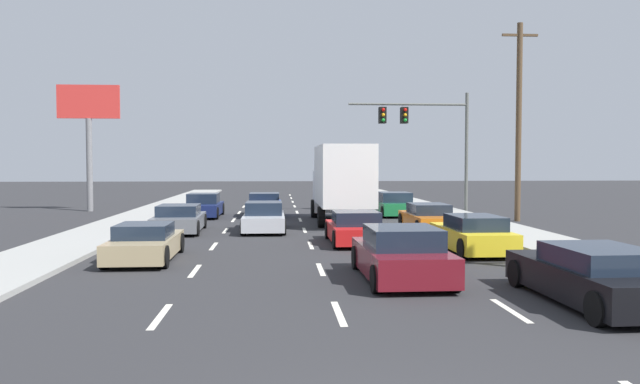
{
  "coord_description": "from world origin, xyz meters",
  "views": [
    {
      "loc": [
        -1.19,
        -5.62,
        2.9
      ],
      "look_at": [
        0.2,
        14.38,
        1.98
      ],
      "focal_mm": 35.02,
      "sensor_mm": 36.0,
      "label": 1
    }
  ],
  "objects_px": {
    "car_gray": "(179,219)",
    "roadside_billboard": "(89,123)",
    "car_navy": "(203,206)",
    "car_tan": "(145,243)",
    "traffic_signal_mast": "(419,125)",
    "car_silver": "(264,218)",
    "car_red": "(355,229)",
    "car_blue": "(265,206)",
    "car_yellow": "(472,235)",
    "box_truck": "(341,179)",
    "car_green": "(394,205)",
    "utility_pole_mid": "(519,120)",
    "car_orange": "(429,218)",
    "car_black": "(594,276)",
    "car_maroon": "(401,255)"
  },
  "relations": [
    {
      "from": "car_yellow",
      "to": "traffic_signal_mast",
      "type": "height_order",
      "value": "traffic_signal_mast"
    },
    {
      "from": "car_black",
      "to": "car_maroon",
      "type": "bearing_deg",
      "value": 140.02
    },
    {
      "from": "car_green",
      "to": "car_orange",
      "type": "relative_size",
      "value": 0.94
    },
    {
      "from": "car_green",
      "to": "roadside_billboard",
      "type": "bearing_deg",
      "value": 166.12
    },
    {
      "from": "car_blue",
      "to": "car_black",
      "type": "xyz_separation_m",
      "value": [
        7.21,
        -21.86,
        -0.01
      ]
    },
    {
      "from": "box_truck",
      "to": "car_red",
      "type": "relative_size",
      "value": 1.99
    },
    {
      "from": "car_yellow",
      "to": "traffic_signal_mast",
      "type": "xyz_separation_m",
      "value": [
        2.0,
        16.52,
        4.56
      ]
    },
    {
      "from": "traffic_signal_mast",
      "to": "roadside_billboard",
      "type": "xyz_separation_m",
      "value": [
        -19.65,
        2.07,
        0.21
      ]
    },
    {
      "from": "car_tan",
      "to": "car_green",
      "type": "xyz_separation_m",
      "value": [
        10.42,
        15.25,
        0.08
      ]
    },
    {
      "from": "car_navy",
      "to": "roadside_billboard",
      "type": "xyz_separation_m",
      "value": [
        -7.31,
        4.56,
        4.78
      ]
    },
    {
      "from": "car_orange",
      "to": "car_yellow",
      "type": "bearing_deg",
      "value": -90.83
    },
    {
      "from": "car_blue",
      "to": "car_yellow",
      "type": "xyz_separation_m",
      "value": [
        7.05,
        -14.32,
        -0.01
      ]
    },
    {
      "from": "car_yellow",
      "to": "utility_pole_mid",
      "type": "bearing_deg",
      "value": 61.7
    },
    {
      "from": "car_blue",
      "to": "car_silver",
      "type": "xyz_separation_m",
      "value": [
        0.13,
        -7.5,
        -0.02
      ]
    },
    {
      "from": "car_blue",
      "to": "car_green",
      "type": "xyz_separation_m",
      "value": [
        7.16,
        -0.12,
        0.02
      ]
    },
    {
      "from": "car_blue",
      "to": "car_silver",
      "type": "relative_size",
      "value": 0.98
    },
    {
      "from": "car_orange",
      "to": "roadside_billboard",
      "type": "height_order",
      "value": "roadside_billboard"
    },
    {
      "from": "car_navy",
      "to": "traffic_signal_mast",
      "type": "distance_m",
      "value": 13.38
    },
    {
      "from": "utility_pole_mid",
      "to": "car_tan",
      "type": "bearing_deg",
      "value": -144.15
    },
    {
      "from": "car_gray",
      "to": "roadside_billboard",
      "type": "distance_m",
      "value": 14.8
    },
    {
      "from": "car_blue",
      "to": "utility_pole_mid",
      "type": "distance_m",
      "value": 14.0
    },
    {
      "from": "car_blue",
      "to": "traffic_signal_mast",
      "type": "height_order",
      "value": "traffic_signal_mast"
    },
    {
      "from": "car_navy",
      "to": "car_black",
      "type": "height_order",
      "value": "car_navy"
    },
    {
      "from": "car_navy",
      "to": "car_silver",
      "type": "xyz_separation_m",
      "value": [
        3.41,
        -7.21,
        -0.01
      ]
    },
    {
      "from": "car_blue",
      "to": "car_black",
      "type": "relative_size",
      "value": 0.93
    },
    {
      "from": "car_red",
      "to": "car_tan",
      "type": "bearing_deg",
      "value": -152.98
    },
    {
      "from": "box_truck",
      "to": "car_orange",
      "type": "bearing_deg",
      "value": -48.68
    },
    {
      "from": "car_silver",
      "to": "roadside_billboard",
      "type": "bearing_deg",
      "value": 132.33
    },
    {
      "from": "car_navy",
      "to": "car_blue",
      "type": "height_order",
      "value": "car_blue"
    },
    {
      "from": "car_gray",
      "to": "car_green",
      "type": "distance_m",
      "value": 13.06
    },
    {
      "from": "utility_pole_mid",
      "to": "roadside_billboard",
      "type": "distance_m",
      "value": 24.66
    },
    {
      "from": "car_green",
      "to": "car_black",
      "type": "distance_m",
      "value": 21.74
    },
    {
      "from": "car_red",
      "to": "roadside_billboard",
      "type": "distance_m",
      "value": 22.0
    },
    {
      "from": "box_truck",
      "to": "car_green",
      "type": "relative_size",
      "value": 1.89
    },
    {
      "from": "box_truck",
      "to": "car_yellow",
      "type": "height_order",
      "value": "box_truck"
    },
    {
      "from": "car_red",
      "to": "traffic_signal_mast",
      "type": "height_order",
      "value": "traffic_signal_mast"
    },
    {
      "from": "car_silver",
      "to": "car_red",
      "type": "height_order",
      "value": "car_silver"
    },
    {
      "from": "box_truck",
      "to": "utility_pole_mid",
      "type": "distance_m",
      "value": 9.38
    },
    {
      "from": "car_green",
      "to": "utility_pole_mid",
      "type": "relative_size",
      "value": 0.43
    },
    {
      "from": "car_maroon",
      "to": "traffic_signal_mast",
      "type": "height_order",
      "value": "traffic_signal_mast"
    },
    {
      "from": "car_navy",
      "to": "car_tan",
      "type": "height_order",
      "value": "car_navy"
    },
    {
      "from": "car_tan",
      "to": "car_silver",
      "type": "xyz_separation_m",
      "value": [
        3.38,
        7.87,
        0.05
      ]
    },
    {
      "from": "car_gray",
      "to": "car_red",
      "type": "height_order",
      "value": "car_red"
    },
    {
      "from": "box_truck",
      "to": "car_red",
      "type": "bearing_deg",
      "value": -92.14
    },
    {
      "from": "car_maroon",
      "to": "roadside_billboard",
      "type": "xyz_separation_m",
      "value": [
        -14.36,
        23.23,
        4.73
      ]
    },
    {
      "from": "car_black",
      "to": "car_tan",
      "type": "bearing_deg",
      "value": 148.19
    },
    {
      "from": "roadside_billboard",
      "to": "car_green",
      "type": "bearing_deg",
      "value": -13.88
    },
    {
      "from": "traffic_signal_mast",
      "to": "utility_pole_mid",
      "type": "relative_size",
      "value": 0.73
    },
    {
      "from": "car_tan",
      "to": "car_maroon",
      "type": "distance_m",
      "value": 7.89
    },
    {
      "from": "car_orange",
      "to": "roadside_billboard",
      "type": "bearing_deg",
      "value": 145.22
    }
  ]
}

